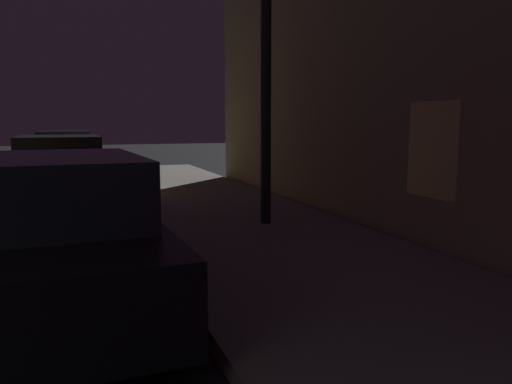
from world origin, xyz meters
name	(u,v)px	position (x,y,z in m)	size (l,w,h in m)	color
car_black	(47,235)	(2.85, 4.36, 0.71)	(2.13, 4.13, 1.43)	black
car_yellow_cab	(61,169)	(2.85, 11.13, 0.72)	(2.08, 4.47, 1.43)	gold
car_green	(64,153)	(2.85, 17.52, 0.70)	(2.08, 4.60, 1.43)	#19592D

